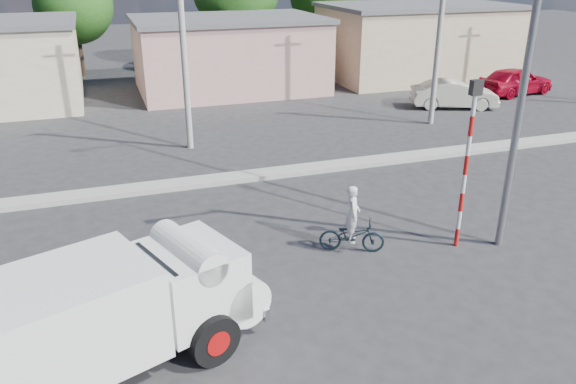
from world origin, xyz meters
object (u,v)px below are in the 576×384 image
object	(u,v)px
car_cream	(454,94)
streetlight	(523,54)
truck	(115,310)
traffic_pole	(468,152)
car_red	(516,81)
cyclist	(352,224)
bicycle	(352,236)

from	to	relation	value
car_cream	streetlight	bearing A→B (deg)	170.62
truck	traffic_pole	world-z (taller)	traffic_pole
truck	car_red	distance (m)	27.40
cyclist	streetlight	xyz separation A→B (m)	(3.67, -0.93, 4.21)
cyclist	traffic_pole	xyz separation A→B (m)	(2.73, -0.63, 1.84)
bicycle	traffic_pole	bearing A→B (deg)	-79.14
car_red	streetlight	xyz separation A→B (m)	(-12.49, -14.50, 4.21)
traffic_pole	streetlight	distance (m)	2.56
streetlight	truck	bearing A→B (deg)	-169.33
car_red	traffic_pole	xyz separation A→B (m)	(-13.43, -14.20, 1.84)
car_red	traffic_pole	size ratio (longest dim) A/B	1.02
bicycle	car_red	xyz separation A→B (m)	(16.16, 13.57, 0.32)
truck	traffic_pole	bearing A→B (deg)	-6.79
bicycle	streetlight	world-z (taller)	streetlight
car_cream	traffic_pole	xyz separation A→B (m)	(-8.46, -12.69, 1.90)
car_red	traffic_pole	distance (m)	19.63
car_cream	truck	bearing A→B (deg)	151.62
truck	cyclist	world-z (taller)	truck
cyclist	car_cream	size ratio (longest dim) A/B	0.36
bicycle	car_red	world-z (taller)	car_red
truck	bicycle	distance (m)	6.52
car_cream	car_red	world-z (taller)	car_red
truck	streetlight	bearing A→B (deg)	-9.83
bicycle	car_cream	bearing A→B (deg)	-18.99
car_cream	traffic_pole	distance (m)	15.37
cyclist	streetlight	world-z (taller)	streetlight
truck	bicycle	bearing A→B (deg)	4.42
bicycle	car_cream	xyz separation A→B (m)	(11.19, 12.06, 0.26)
traffic_pole	truck	bearing A→B (deg)	-166.30
cyclist	streetlight	distance (m)	5.66
truck	car_cream	world-z (taller)	truck
bicycle	streetlight	xyz separation A→B (m)	(3.67, -0.93, 4.53)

